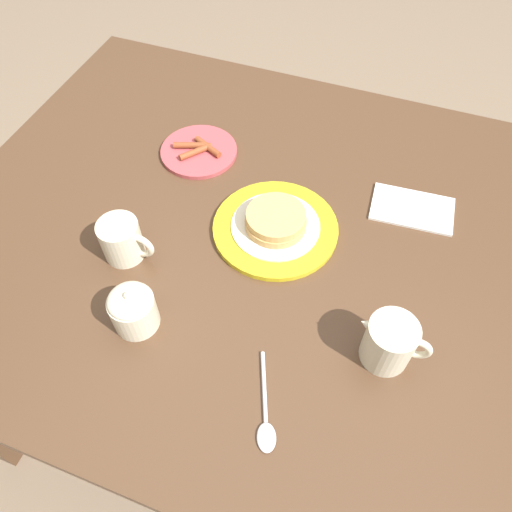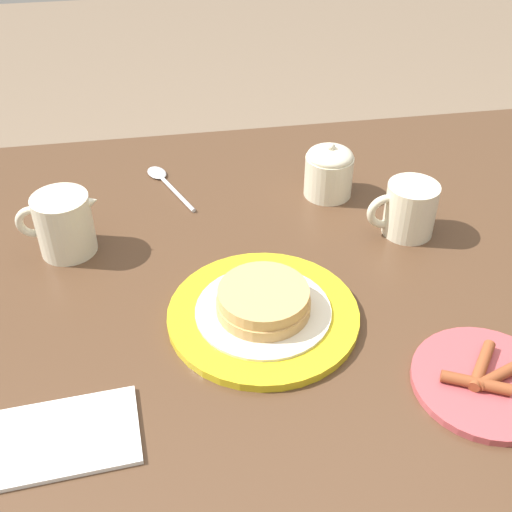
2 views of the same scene
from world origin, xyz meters
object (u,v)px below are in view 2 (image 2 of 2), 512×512
creamer_pitcher (65,223)px  sugar_bowl (329,171)px  pancake_plate (263,309)px  side_plate_bacon (486,381)px  napkin (61,438)px  spoon (164,180)px  coffee_mug (409,209)px

creamer_pitcher → sugar_bowl: 0.43m
pancake_plate → sugar_bowl: (-0.16, -0.28, 0.03)m
side_plate_bacon → creamer_pitcher: creamer_pitcher is taller
pancake_plate → napkin: size_ratio=1.44×
side_plate_bacon → creamer_pitcher: bearing=-34.9°
side_plate_bacon → creamer_pitcher: size_ratio=1.39×
pancake_plate → spoon: 0.38m
pancake_plate → coffee_mug: bearing=-148.1°
sugar_bowl → spoon: bearing=-17.4°
creamer_pitcher → spoon: size_ratio=0.79×
pancake_plate → sugar_bowl: 0.32m
coffee_mug → creamer_pitcher: bearing=-4.2°
napkin → spoon: spoon is taller
side_plate_bacon → spoon: (0.35, -0.52, -0.00)m
creamer_pitcher → sugar_bowl: bearing=-168.0°
pancake_plate → side_plate_bacon: size_ratio=1.45×
spoon → creamer_pitcher: bearing=49.5°
creamer_pitcher → sugar_bowl: size_ratio=1.31×
creamer_pitcher → coffee_mug: bearing=175.8°
coffee_mug → napkin: bearing=31.6°
sugar_bowl → spoon: sugar_bowl is taller
side_plate_bacon → napkin: bearing=-0.3°
sugar_bowl → spoon: 0.29m
side_plate_bacon → sugar_bowl: 0.44m
side_plate_bacon → sugar_bowl: size_ratio=1.82×
napkin → spoon: bearing=-104.8°
side_plate_bacon → napkin: size_ratio=1.00×
side_plate_bacon → coffee_mug: 0.31m
sugar_bowl → napkin: size_ratio=0.55×
pancake_plate → spoon: (0.11, -0.37, -0.01)m
pancake_plate → creamer_pitcher: (0.26, -0.19, 0.03)m
creamer_pitcher → napkin: size_ratio=0.72×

